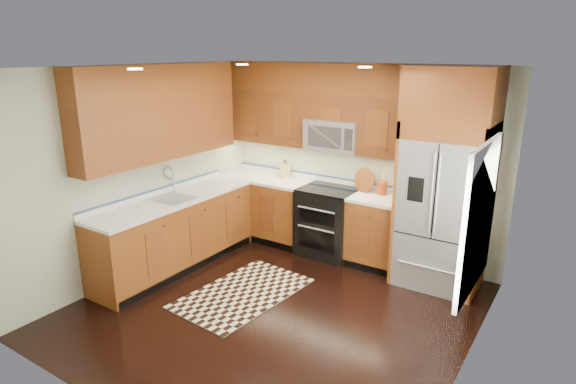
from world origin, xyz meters
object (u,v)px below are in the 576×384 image
Objects in this scene: utensil_crock at (382,185)px; rug at (243,293)px; range at (328,222)px; knife_block at (285,170)px; refrigerator at (445,180)px.

rug is at bearing -118.68° from utensil_crock.
utensil_crock is (0.69, 0.17, 0.60)m from range.
utensil_crock is (0.96, 1.75, 1.06)m from rug.
knife_block is at bearing 178.66° from utensil_crock.
refrigerator is (1.55, -0.04, 0.83)m from range.
refrigerator reaches higher than knife_block.
utensil_crock is at bearing -1.34° from knife_block.
refrigerator is 9.90× the size of knife_block.
rug is 2.15m from knife_block.
knife_block reaches higher than rug.
utensil_crock reaches higher than rug.
range is 1.76m from refrigerator.
knife_block is 1.55m from utensil_crock.
utensil_crock reaches higher than range.
refrigerator is 0.91m from utensil_crock.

